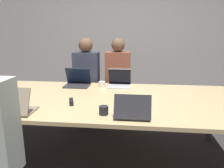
% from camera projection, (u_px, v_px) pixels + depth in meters
% --- Properties ---
extents(ground_plane, '(24.00, 24.00, 0.00)m').
position_uv_depth(ground_plane, '(103.00, 155.00, 2.81)').
color(ground_plane, '#383333').
extents(curtain_wall, '(12.00, 0.06, 2.80)m').
position_uv_depth(curtain_wall, '(118.00, 37.00, 4.71)').
color(curtain_wall, '#BCB7B2').
rests_on(curtain_wall, ground_plane).
extents(conference_table, '(3.33, 1.49, 0.77)m').
position_uv_depth(conference_table, '(102.00, 102.00, 2.64)').
color(conference_table, '#D6B77F').
rests_on(conference_table, ground_plane).
extents(laptop_far_midleft, '(0.36, 0.27, 0.26)m').
position_uv_depth(laptop_far_midleft, '(78.00, 81.00, 3.17)').
color(laptop_far_midleft, '#333338').
rests_on(laptop_far_midleft, conference_table).
extents(person_far_midleft, '(0.40, 0.24, 1.44)m').
position_uv_depth(person_far_midleft, '(87.00, 84.00, 3.57)').
color(person_far_midleft, '#2D2D38').
rests_on(person_far_midleft, ground_plane).
extents(laptop_far_center, '(0.32, 0.27, 0.26)m').
position_uv_depth(laptop_far_center, '(119.00, 81.00, 3.13)').
color(laptop_far_center, silver).
rests_on(laptop_far_center, conference_table).
extents(person_far_center, '(0.40, 0.24, 1.43)m').
position_uv_depth(person_far_center, '(118.00, 83.00, 3.63)').
color(person_far_center, '#2D2D38').
rests_on(person_far_center, ground_plane).
extents(cup_far_center, '(0.09, 0.09, 0.08)m').
position_uv_depth(cup_far_center, '(102.00, 84.00, 3.10)').
color(cup_far_center, white).
rests_on(cup_far_center, conference_table).
extents(laptop_near_left, '(0.34, 0.27, 0.26)m').
position_uv_depth(laptop_near_left, '(15.00, 106.00, 2.12)').
color(laptop_near_left, gray).
rests_on(laptop_near_left, conference_table).
extents(laptop_near_midright, '(0.34, 0.23, 0.23)m').
position_uv_depth(laptop_near_midright, '(132.00, 111.00, 2.01)').
color(laptop_near_midright, '#333338').
rests_on(laptop_near_midright, conference_table).
extents(cup_near_midright, '(0.09, 0.09, 0.08)m').
position_uv_depth(cup_near_midright, '(104.00, 110.00, 2.10)').
color(cup_near_midright, '#232328').
rests_on(cup_near_midright, conference_table).
extents(stapler, '(0.09, 0.16, 0.05)m').
position_uv_depth(stapler, '(71.00, 102.00, 2.40)').
color(stapler, black).
rests_on(stapler, conference_table).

